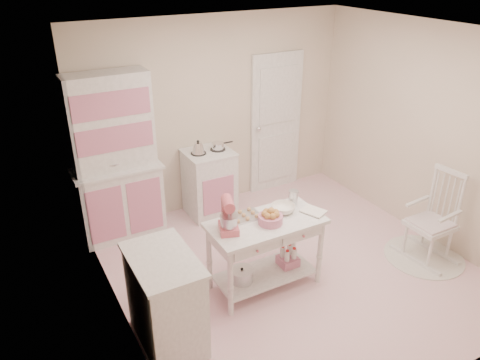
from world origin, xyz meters
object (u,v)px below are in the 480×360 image
object	(u,v)px
base_cabinet	(166,301)
stand_mixer	(228,216)
hutch	(115,159)
work_table	(265,254)
bread_basket	(270,219)
rocking_chair	(432,217)
stove	(209,183)

from	to	relation	value
base_cabinet	stand_mixer	distance (m)	0.98
hutch	work_table	bearing A→B (deg)	-59.36
hutch	bread_basket	size ratio (longest dim) A/B	8.32
hutch	bread_basket	bearing A→B (deg)	-59.59
work_table	hutch	bearing A→B (deg)	120.64
stand_mixer	bread_basket	world-z (taller)	stand_mixer
work_table	stand_mixer	size ratio (longest dim) A/B	3.53
base_cabinet	stand_mixer	size ratio (longest dim) A/B	2.71
hutch	rocking_chair	bearing A→B (deg)	-36.93
base_cabinet	work_table	world-z (taller)	base_cabinet
stove	rocking_chair	bearing A→B (deg)	-50.93
hutch	base_cabinet	size ratio (longest dim) A/B	2.26
base_cabinet	work_table	size ratio (longest dim) A/B	0.77
hutch	base_cabinet	world-z (taller)	hutch
rocking_chair	work_table	world-z (taller)	rocking_chair
hutch	bread_basket	xyz separation A→B (m)	(1.06, -1.80, -0.19)
stand_mixer	work_table	bearing A→B (deg)	15.76
stove	work_table	distance (m)	1.71
base_cabinet	stand_mixer	xyz separation A→B (m)	(0.78, 0.28, 0.51)
stove	bread_basket	xyz separation A→B (m)	(-0.14, -1.75, 0.39)
work_table	bread_basket	size ratio (longest dim) A/B	4.80
stove	base_cabinet	xyz separation A→B (m)	(-1.37, -1.96, 0.00)
stove	work_table	bearing A→B (deg)	-95.40
bread_basket	work_table	bearing A→B (deg)	111.80
rocking_chair	work_table	bearing A→B (deg)	160.73
work_table	stove	bearing A→B (deg)	84.60
hutch	rocking_chair	size ratio (longest dim) A/B	1.89
hutch	stove	size ratio (longest dim) A/B	2.26
rocking_chair	stand_mixer	xyz separation A→B (m)	(-2.35, 0.50, 0.42)
hutch	stove	xyz separation A→B (m)	(1.20, -0.05, -0.58)
stove	stand_mixer	bearing A→B (deg)	-109.03
bread_basket	hutch	bearing A→B (deg)	120.41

